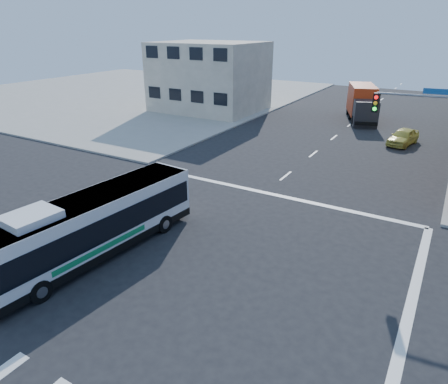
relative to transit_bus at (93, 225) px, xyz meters
The scene contains 7 objects.
ground 4.13m from the transit_bus, 18.06° to the left, with size 120.00×120.00×0.00m, color black.
sidewalk_nw 47.91m from the transit_bus, 130.91° to the left, with size 50.00×50.00×0.15m, color gray.
building_west 34.01m from the transit_bus, 113.24° to the left, with size 12.06×10.06×8.00m.
signal_mast_ne 17.69m from the transit_bus, 42.87° to the left, with size 7.91×1.13×8.07m.
transit_bus is the anchor object (origin of this frame).
box_truck 35.16m from the transit_bus, 83.37° to the left, with size 5.00×8.55×3.70m.
parked_car 28.53m from the transit_bus, 70.46° to the left, with size 1.69×4.20×1.43m, color #D1C84F.
Camera 1 is at (9.56, -12.00, 9.93)m, focal length 32.00 mm.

